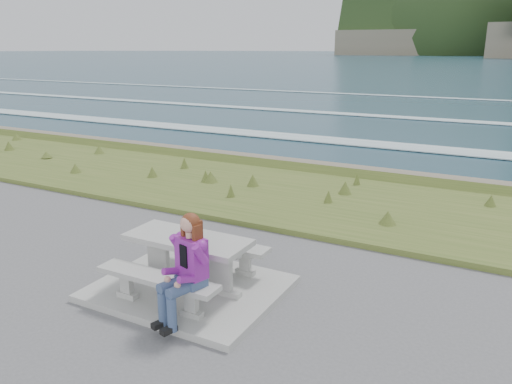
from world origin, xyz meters
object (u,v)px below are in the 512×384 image
(bench_landward, at_px, (157,283))
(bench_seaward, at_px, (215,247))
(seated_woman, at_px, (183,283))
(picnic_table, at_px, (188,248))

(bench_landward, relative_size, bench_seaward, 1.00)
(bench_landward, xyz_separation_m, bench_seaward, (0.00, 1.40, 0.00))
(bench_landward, bearing_deg, seated_woman, -13.95)
(bench_seaward, xyz_separation_m, seated_woman, (0.51, -1.53, 0.16))
(bench_landward, height_order, seated_woman, seated_woman)
(picnic_table, distance_m, seated_woman, 0.97)
(bench_landward, relative_size, seated_woman, 1.29)
(picnic_table, height_order, bench_seaward, picnic_table)
(seated_woman, bearing_deg, picnic_table, 138.75)
(picnic_table, bearing_deg, seated_woman, -58.28)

